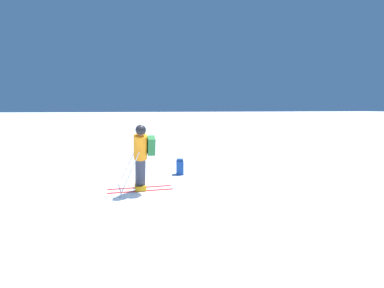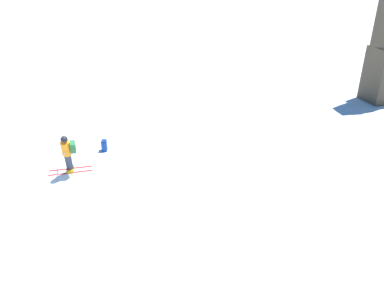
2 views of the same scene
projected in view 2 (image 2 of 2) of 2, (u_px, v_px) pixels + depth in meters
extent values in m
plane|color=white|center=(69.00, 189.00, 13.68)|extent=(300.00, 300.00, 0.00)
cube|color=red|center=(71.00, 168.00, 15.08)|extent=(0.11, 1.69, 0.01)
cube|color=red|center=(71.00, 173.00, 14.76)|extent=(0.11, 1.69, 0.01)
cube|color=orange|center=(71.00, 167.00, 15.05)|extent=(0.14, 0.28, 0.12)
cube|color=orange|center=(70.00, 171.00, 14.73)|extent=(0.14, 0.28, 0.12)
cylinder|color=#2D3342|center=(69.00, 161.00, 14.56)|extent=(0.49, 0.27, 0.84)
cylinder|color=orange|center=(66.00, 148.00, 14.09)|extent=(0.51, 0.35, 0.69)
sphere|color=tan|center=(64.00, 140.00, 13.80)|extent=(0.28, 0.23, 0.28)
sphere|color=black|center=(64.00, 139.00, 13.78)|extent=(0.33, 0.26, 0.32)
cube|color=#236633|center=(73.00, 147.00, 14.12)|extent=(0.40, 0.18, 0.50)
cylinder|color=#B7B7BC|center=(61.00, 155.00, 14.80)|extent=(0.80, 0.54, 1.23)
cylinder|color=#B7B7BC|center=(60.00, 167.00, 14.10)|extent=(0.09, 0.52, 1.10)
cube|color=brown|center=(382.00, 75.00, 21.91)|extent=(1.76, 1.49, 3.19)
cube|color=#194293|center=(104.00, 146.00, 16.45)|extent=(0.33, 0.26, 0.44)
cube|color=navy|center=(104.00, 141.00, 16.35)|extent=(0.30, 0.23, 0.06)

